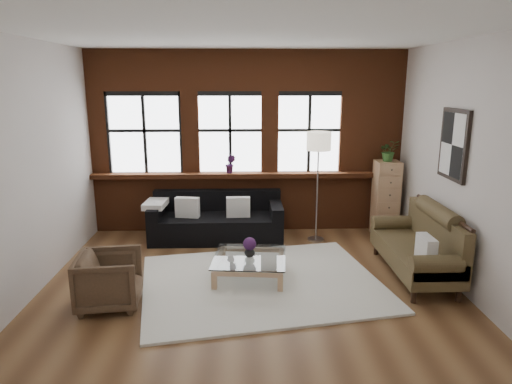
{
  "coord_description": "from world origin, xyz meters",
  "views": [
    {
      "loc": [
        -0.09,
        -5.63,
        2.67
      ],
      "look_at": [
        0.1,
        0.6,
        1.15
      ],
      "focal_mm": 32.0,
      "sensor_mm": 36.0,
      "label": 1
    }
  ],
  "objects_px": {
    "armchair": "(109,280)",
    "floor_lamp": "(317,183)",
    "dark_sofa": "(217,216)",
    "coffee_table": "(250,268)",
    "vintage_settee": "(415,242)",
    "vase": "(250,251)",
    "drawer_chest": "(386,198)"
  },
  "relations": [
    {
      "from": "armchair",
      "to": "floor_lamp",
      "type": "xyz_separation_m",
      "value": [
        2.87,
        2.27,
        0.67
      ]
    },
    {
      "from": "floor_lamp",
      "to": "armchair",
      "type": "bearing_deg",
      "value": -141.66
    },
    {
      "from": "dark_sofa",
      "to": "floor_lamp",
      "type": "height_order",
      "value": "floor_lamp"
    },
    {
      "from": "coffee_table",
      "to": "floor_lamp",
      "type": "bearing_deg",
      "value": 52.73
    },
    {
      "from": "vintage_settee",
      "to": "floor_lamp",
      "type": "height_order",
      "value": "floor_lamp"
    },
    {
      "from": "armchair",
      "to": "vase",
      "type": "distance_m",
      "value": 1.86
    },
    {
      "from": "vase",
      "to": "floor_lamp",
      "type": "distance_m",
      "value": 2.02
    },
    {
      "from": "armchair",
      "to": "coffee_table",
      "type": "distance_m",
      "value": 1.87
    },
    {
      "from": "coffee_table",
      "to": "dark_sofa",
      "type": "bearing_deg",
      "value": 108.18
    },
    {
      "from": "vintage_settee",
      "to": "floor_lamp",
      "type": "bearing_deg",
      "value": 126.95
    },
    {
      "from": "drawer_chest",
      "to": "floor_lamp",
      "type": "height_order",
      "value": "floor_lamp"
    },
    {
      "from": "drawer_chest",
      "to": "floor_lamp",
      "type": "bearing_deg",
      "value": -167.53
    },
    {
      "from": "dark_sofa",
      "to": "drawer_chest",
      "type": "relative_size",
      "value": 1.7
    },
    {
      "from": "floor_lamp",
      "to": "coffee_table",
      "type": "bearing_deg",
      "value": -127.27
    },
    {
      "from": "vintage_settee",
      "to": "armchair",
      "type": "bearing_deg",
      "value": -169.15
    },
    {
      "from": "drawer_chest",
      "to": "armchair",
      "type": "bearing_deg",
      "value": -148.33
    },
    {
      "from": "vase",
      "to": "drawer_chest",
      "type": "bearing_deg",
      "value": 36.7
    },
    {
      "from": "vintage_settee",
      "to": "drawer_chest",
      "type": "relative_size",
      "value": 1.41
    },
    {
      "from": "dark_sofa",
      "to": "floor_lamp",
      "type": "relative_size",
      "value": 1.12
    },
    {
      "from": "vase",
      "to": "drawer_chest",
      "type": "xyz_separation_m",
      "value": [
        2.43,
        1.81,
        0.27
      ]
    },
    {
      "from": "drawer_chest",
      "to": "floor_lamp",
      "type": "distance_m",
      "value": 1.34
    },
    {
      "from": "vintage_settee",
      "to": "floor_lamp",
      "type": "relative_size",
      "value": 0.93
    },
    {
      "from": "vase",
      "to": "drawer_chest",
      "type": "distance_m",
      "value": 3.04
    },
    {
      "from": "armchair",
      "to": "drawer_chest",
      "type": "distance_m",
      "value": 4.87
    },
    {
      "from": "dark_sofa",
      "to": "vintage_settee",
      "type": "xyz_separation_m",
      "value": [
        2.84,
        -1.62,
        0.09
      ]
    },
    {
      "from": "dark_sofa",
      "to": "coffee_table",
      "type": "height_order",
      "value": "dark_sofa"
    },
    {
      "from": "vase",
      "to": "floor_lamp",
      "type": "height_order",
      "value": "floor_lamp"
    },
    {
      "from": "coffee_table",
      "to": "vase",
      "type": "xyz_separation_m",
      "value": [
        -0.0,
        0.0,
        0.24
      ]
    },
    {
      "from": "dark_sofa",
      "to": "armchair",
      "type": "xyz_separation_m",
      "value": [
        -1.17,
        -2.39,
        -0.07
      ]
    },
    {
      "from": "armchair",
      "to": "floor_lamp",
      "type": "bearing_deg",
      "value": -57.68
    },
    {
      "from": "vintage_settee",
      "to": "coffee_table",
      "type": "height_order",
      "value": "vintage_settee"
    },
    {
      "from": "floor_lamp",
      "to": "vase",
      "type": "bearing_deg",
      "value": -127.27
    }
  ]
}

